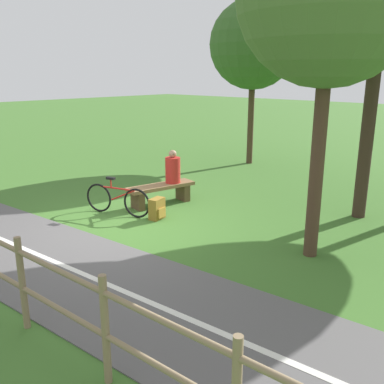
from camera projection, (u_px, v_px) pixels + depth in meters
The scene contains 9 objects.
ground_plane at pixel (125, 226), 8.60m from camera, with size 80.00×80.00×0.00m, color #3D6B28.
paved_path at pixel (239, 341), 4.90m from camera, with size 2.39×36.00×0.02m, color #565454.
path_centre_line at pixel (239, 340), 4.90m from camera, with size 0.10×32.00×0.00m, color silver.
bench at pixel (161, 191), 9.95m from camera, with size 1.71×0.78×0.48m.
person_seated at pixel (173, 169), 10.01m from camera, with size 0.42×0.42×0.78m.
bicycle at pixel (117, 199), 9.22m from camera, with size 0.55×1.57×0.83m.
backpack at pixel (157, 209), 8.98m from camera, with size 0.38×0.30×0.45m.
fence_roadside at pixel (59, 296), 4.54m from camera, with size 0.78×10.62×1.18m.
tree_mid_field at pixel (254, 45), 13.60m from camera, with size 2.84×2.84×5.30m.
Camera 1 is at (5.02, 6.49, 2.99)m, focal length 39.69 mm.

